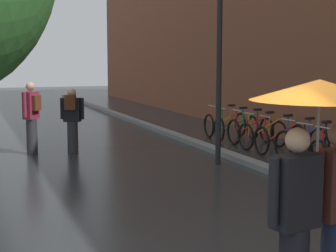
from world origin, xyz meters
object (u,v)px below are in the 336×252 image
(parked_bicycle_4, at_px, (280,138))
(parked_bicycle_5, at_px, (263,134))
(parked_bicycle_7, at_px, (236,128))
(pedestrian_walking_midground, at_px, (72,118))
(parked_bicycle_8, at_px, (225,124))
(parked_bicycle_6, at_px, (250,130))
(pedestrian_walking_far, at_px, (32,116))
(parked_bicycle_2, at_px, (319,148))
(couple_under_umbrella, at_px, (318,156))
(parked_bicycle_3, at_px, (302,143))
(street_lamp_post, at_px, (219,45))

(parked_bicycle_4, height_order, parked_bicycle_5, same)
(parked_bicycle_7, xyz_separation_m, pedestrian_walking_midground, (-4.64, -0.17, 0.47))
(parked_bicycle_8, bearing_deg, parked_bicycle_4, -91.22)
(parked_bicycle_6, height_order, parked_bicycle_7, same)
(pedestrian_walking_far, bearing_deg, parked_bicycle_5, -13.65)
(parked_bicycle_2, relative_size, parked_bicycle_6, 1.08)
(parked_bicycle_6, height_order, pedestrian_walking_far, pedestrian_walking_far)
(couple_under_umbrella, bearing_deg, parked_bicycle_2, 51.86)
(couple_under_umbrella, bearing_deg, parked_bicycle_3, 54.71)
(parked_bicycle_6, xyz_separation_m, couple_under_umbrella, (-4.29, -8.36, 1.06))
(parked_bicycle_2, distance_m, parked_bicycle_6, 3.01)
(pedestrian_walking_midground, relative_size, pedestrian_walking_far, 0.91)
(pedestrian_walking_far, bearing_deg, parked_bicycle_7, 0.29)
(parked_bicycle_6, height_order, couple_under_umbrella, couple_under_umbrella)
(parked_bicycle_2, height_order, parked_bicycle_6, same)
(parked_bicycle_3, bearing_deg, parked_bicycle_5, 93.73)
(parked_bicycle_2, height_order, parked_bicycle_4, same)
(parked_bicycle_4, xyz_separation_m, parked_bicycle_6, (0.09, 1.54, 0.00))
(parked_bicycle_7, bearing_deg, parked_bicycle_4, -89.75)
(parked_bicycle_7, distance_m, parked_bicycle_8, 0.82)
(parked_bicycle_2, height_order, street_lamp_post, street_lamp_post)
(parked_bicycle_6, distance_m, pedestrian_walking_midground, 4.78)
(street_lamp_post, bearing_deg, parked_bicycle_8, 60.12)
(parked_bicycle_5, height_order, pedestrian_walking_far, pedestrian_walking_far)
(parked_bicycle_7, height_order, pedestrian_walking_midground, pedestrian_walking_midground)
(parked_bicycle_5, bearing_deg, parked_bicycle_2, -89.83)
(parked_bicycle_4, xyz_separation_m, pedestrian_walking_far, (-5.59, 2.13, 0.55))
(parked_bicycle_7, height_order, couple_under_umbrella, couple_under_umbrella)
(parked_bicycle_5, xyz_separation_m, pedestrian_walking_far, (-5.58, 1.36, 0.55))
(parked_bicycle_4, bearing_deg, parked_bicycle_3, -82.90)
(parked_bicycle_2, bearing_deg, street_lamp_post, 155.54)
(parked_bicycle_3, distance_m, parked_bicycle_7, 2.91)
(parked_bicycle_7, xyz_separation_m, pedestrian_walking_far, (-5.58, -0.03, 0.55))
(parked_bicycle_6, xyz_separation_m, pedestrian_walking_midground, (-4.73, 0.45, 0.47))
(parked_bicycle_3, bearing_deg, parked_bicycle_6, 90.12)
(parked_bicycle_6, distance_m, couple_under_umbrella, 9.46)
(parked_bicycle_7, bearing_deg, couple_under_umbrella, -115.05)
(parked_bicycle_7, bearing_deg, street_lamp_post, -125.72)
(parked_bicycle_4, height_order, street_lamp_post, street_lamp_post)
(parked_bicycle_8, height_order, street_lamp_post, street_lamp_post)
(parked_bicycle_6, xyz_separation_m, parked_bicycle_7, (-0.10, 0.62, 0.00))
(parked_bicycle_7, bearing_deg, parked_bicycle_6, -81.00)
(parked_bicycle_2, distance_m, parked_bicycle_5, 2.24)
(parked_bicycle_6, xyz_separation_m, street_lamp_post, (-2.06, -2.11, 2.20))
(parked_bicycle_4, relative_size, street_lamp_post, 0.25)
(parked_bicycle_2, distance_m, parked_bicycle_4, 1.46)
(parked_bicycle_3, xyz_separation_m, couple_under_umbrella, (-4.30, -6.07, 1.06))
(parked_bicycle_3, relative_size, parked_bicycle_5, 1.01)
(parked_bicycle_4, height_order, parked_bicycle_7, same)
(parked_bicycle_5, bearing_deg, parked_bicycle_7, 90.14)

